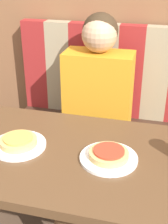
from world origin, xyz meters
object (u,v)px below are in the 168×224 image
Objects in this scene: person at (99,77)px; pizza_right at (109,154)px; plate_left at (19,145)px; pizza_left at (18,141)px; plate_right at (109,158)px.

pizza_right is at bearing -74.83° from person.
person is 3.15× the size of plate_left.
person is at bearing 74.83° from plate_left.
pizza_left is at bearing -105.17° from person.
pizza_left and pizza_right have the same top height.
plate_left is at bearing -105.17° from person.
person reaches higher than plate_left.
person is at bearing 105.17° from pizza_right.
plate_left is (-0.18, -0.65, -0.06)m from person.
plate_right is at bearing 176.42° from pizza_right.
plate_left is 1.47× the size of pizza_left.
person is 0.68m from plate_right.
person is 4.62× the size of pizza_right.
person reaches higher than pizza_right.
plate_left and plate_right have the same top height.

